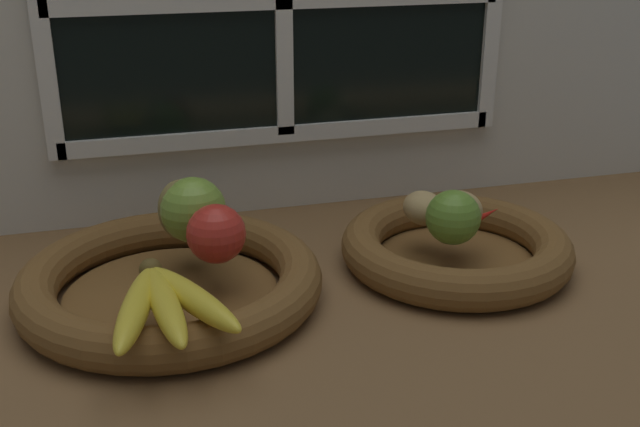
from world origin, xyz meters
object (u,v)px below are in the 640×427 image
at_px(pear_brown, 181,210).
at_px(apple_green_back, 193,210).
at_px(banana_bunch_front, 164,302).
at_px(apple_red_right, 216,234).
at_px(chili_pepper, 475,220).
at_px(lime_near, 453,217).
at_px(fruit_bowl_left, 171,282).
at_px(fruit_bowl_right, 456,248).
at_px(potato_large, 459,210).
at_px(potato_oblong, 423,208).

bearing_deg(pear_brown, apple_green_back, -32.52).
xyz_separation_m(pear_brown, banana_bunch_front, (-0.04, -0.19, -0.02)).
distance_m(apple_red_right, chili_pepper, 0.33).
relative_size(apple_green_back, lime_near, 1.20).
relative_size(pear_brown, banana_bunch_front, 0.41).
distance_m(fruit_bowl_left, apple_red_right, 0.08).
height_order(fruit_bowl_left, chili_pepper, chili_pepper).
xyz_separation_m(fruit_bowl_right, lime_near, (-0.03, -0.04, 0.06)).
distance_m(potato_large, chili_pepper, 0.03).
relative_size(apple_green_back, pear_brown, 1.05).
relative_size(fruit_bowl_left, lime_near, 5.33).
xyz_separation_m(apple_green_back, pear_brown, (-0.01, 0.01, -0.00)).
bearing_deg(chili_pepper, potato_large, 140.91).
xyz_separation_m(fruit_bowl_right, pear_brown, (-0.34, 0.06, 0.06)).
height_order(fruit_bowl_right, potato_large, potato_large).
relative_size(apple_green_back, apple_red_right, 1.17).
height_order(apple_green_back, potato_large, apple_green_back).
bearing_deg(fruit_bowl_right, potato_oblong, 142.13).
bearing_deg(banana_bunch_front, apple_green_back, 73.77).
relative_size(fruit_bowl_right, apple_red_right, 4.31).
bearing_deg(lime_near, fruit_bowl_left, 173.46).
bearing_deg(potato_large, fruit_bowl_left, 180.00).
bearing_deg(apple_red_right, banana_bunch_front, -122.12).
relative_size(fruit_bowl_left, chili_pepper, 3.19).
bearing_deg(banana_bunch_front, fruit_bowl_right, 18.27).
xyz_separation_m(apple_red_right, chili_pepper, (0.33, 0.01, -0.02)).
xyz_separation_m(fruit_bowl_right, potato_large, (0.00, 0.00, 0.05)).
relative_size(fruit_bowl_right, apple_green_back, 3.69).
height_order(fruit_bowl_left, pear_brown, pear_brown).
bearing_deg(fruit_bowl_left, potato_oblong, 4.88).
bearing_deg(fruit_bowl_right, pear_brown, 169.79).
bearing_deg(fruit_bowl_right, lime_near, -123.69).
height_order(fruit_bowl_left, banana_bunch_front, banana_bunch_front).
relative_size(fruit_bowl_right, potato_large, 4.89).
distance_m(banana_bunch_front, chili_pepper, 0.42).
bearing_deg(fruit_bowl_left, apple_red_right, -14.41).
bearing_deg(potato_oblong, potato_large, -37.87).
xyz_separation_m(banana_bunch_front, potato_large, (0.38, 0.12, 0.01)).
bearing_deg(fruit_bowl_right, chili_pepper, -8.68).
height_order(banana_bunch_front, potato_large, potato_large).
bearing_deg(potato_oblong, fruit_bowl_right, -37.87).
xyz_separation_m(fruit_bowl_right, potato_oblong, (-0.04, 0.03, 0.05)).
xyz_separation_m(fruit_bowl_left, pear_brown, (0.02, 0.06, 0.07)).
bearing_deg(apple_red_right, pear_brown, 112.73).
xyz_separation_m(apple_green_back, lime_near, (0.30, -0.09, -0.01)).
distance_m(pear_brown, potato_oblong, 0.31).
height_order(fruit_bowl_right, apple_red_right, apple_red_right).
bearing_deg(chili_pepper, pear_brown, 139.47).
distance_m(fruit_bowl_right, chili_pepper, 0.04).
relative_size(banana_bunch_front, potato_large, 3.05).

